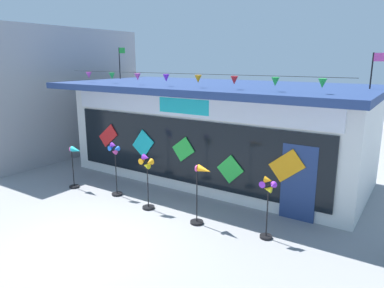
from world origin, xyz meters
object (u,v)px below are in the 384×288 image
(wind_spinner_far_left, at_px, (75,161))
(wind_spinner_left, at_px, (115,163))
(kite_shop_building, at_px, (218,130))
(wind_spinner_center_right, at_px, (201,188))
(wind_spinner_right, at_px, (267,198))
(wind_spinner_center_left, at_px, (147,174))

(wind_spinner_far_left, relative_size, wind_spinner_left, 0.83)
(kite_shop_building, distance_m, wind_spinner_center_right, 4.10)
(wind_spinner_left, bearing_deg, wind_spinner_far_left, -169.99)
(kite_shop_building, height_order, wind_spinner_far_left, kite_shop_building)
(wind_spinner_left, bearing_deg, wind_spinner_right, -0.58)
(kite_shop_building, distance_m, wind_spinner_left, 3.84)
(wind_spinner_far_left, bearing_deg, wind_spinner_center_left, 0.12)
(wind_spinner_far_left, distance_m, wind_spinner_center_right, 4.75)
(kite_shop_building, bearing_deg, wind_spinner_center_right, -66.12)
(wind_spinner_left, height_order, wind_spinner_center_right, wind_spinner_left)
(wind_spinner_center_right, bearing_deg, wind_spinner_far_left, 179.96)
(wind_spinner_center_right, bearing_deg, wind_spinner_right, 7.58)
(wind_spinner_left, height_order, wind_spinner_right, wind_spinner_left)
(kite_shop_building, relative_size, wind_spinner_center_right, 6.59)
(kite_shop_building, xyz_separation_m, wind_spinner_left, (-1.61, -3.42, -0.64))
(wind_spinner_center_left, bearing_deg, kite_shop_building, 87.96)
(wind_spinner_right, bearing_deg, wind_spinner_left, 179.42)
(wind_spinner_far_left, xyz_separation_m, wind_spinner_left, (1.50, 0.27, 0.11))
(wind_spinner_far_left, relative_size, wind_spinner_center_left, 0.88)
(kite_shop_building, bearing_deg, wind_spinner_right, -46.68)
(kite_shop_building, xyz_separation_m, wind_spinner_far_left, (-3.11, -3.69, -0.75))
(wind_spinner_center_left, xyz_separation_m, wind_spinner_right, (3.41, 0.21, -0.03))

